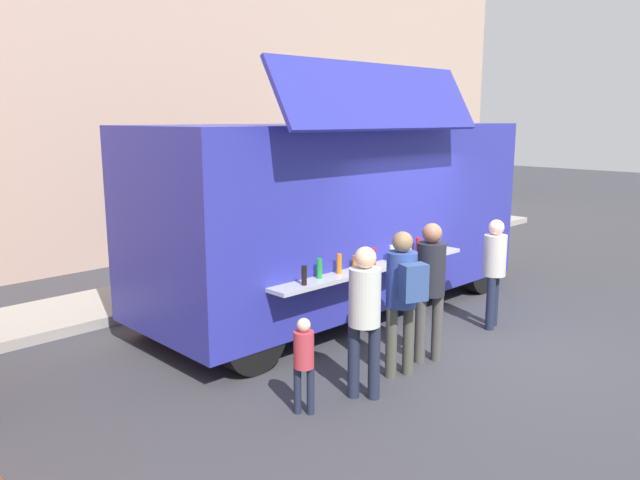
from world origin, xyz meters
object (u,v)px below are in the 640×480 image
object	(u,v)px
food_truck_main	(339,211)
trash_bin	(395,226)
customer_mid_with_backpack	(403,290)
child_near_queue	(304,357)
customer_rear_waiting	(365,309)
customer_front_ordering	(430,280)
customer_extra_browsing	(494,264)

from	to	relation	value
food_truck_main	trash_bin	bearing A→B (deg)	29.00
trash_bin	customer_mid_with_backpack	distance (m)	7.39
customer_mid_with_backpack	child_near_queue	distance (m)	1.53
customer_rear_waiting	customer_mid_with_backpack	bearing A→B (deg)	-30.60
trash_bin	customer_front_ordering	bearing A→B (deg)	-138.35
customer_rear_waiting	child_near_queue	world-z (taller)	customer_rear_waiting
customer_front_ordering	customer_extra_browsing	size ratio (longest dim) A/B	1.10
customer_front_ordering	child_near_queue	distance (m)	2.12
customer_extra_browsing	child_near_queue	size ratio (longest dim) A/B	1.55
trash_bin	customer_mid_with_backpack	world-z (taller)	customer_mid_with_backpack
customer_front_ordering	customer_mid_with_backpack	bearing A→B (deg)	123.10
trash_bin	customer_rear_waiting	world-z (taller)	customer_rear_waiting
customer_mid_with_backpack	customer_rear_waiting	size ratio (longest dim) A/B	1.03
child_near_queue	customer_front_ordering	bearing A→B (deg)	-39.83
trash_bin	customer_front_ordering	size ratio (longest dim) A/B	0.60
child_near_queue	customer_extra_browsing	bearing A→B (deg)	-37.60
customer_front_ordering	customer_rear_waiting	xyz separation A→B (m)	(-1.36, -0.11, -0.04)
trash_bin	customer_rear_waiting	distance (m)	8.00
customer_front_ordering	child_near_queue	size ratio (longest dim) A/B	1.70
customer_mid_with_backpack	customer_rear_waiting	distance (m)	0.74
trash_bin	customer_front_ordering	xyz separation A→B (m)	(-5.12, -4.55, 0.52)
food_truck_main	customer_front_ordering	size ratio (longest dim) A/B	3.68
trash_bin	customer_extra_browsing	xyz separation A→B (m)	(-3.42, -4.47, 0.43)
trash_bin	customer_rear_waiting	size ratio (longest dim) A/B	0.62
child_near_queue	customer_mid_with_backpack	bearing A→B (deg)	-43.02
food_truck_main	customer_extra_browsing	distance (m)	2.44
trash_bin	customer_rear_waiting	bearing A→B (deg)	-144.26
customer_front_ordering	customer_rear_waiting	world-z (taller)	customer_front_ordering
customer_rear_waiting	customer_extra_browsing	distance (m)	3.07
customer_front_ordering	food_truck_main	bearing A→B (deg)	9.45
trash_bin	food_truck_main	bearing A→B (deg)	-152.07
food_truck_main	customer_rear_waiting	xyz separation A→B (m)	(-2.11, -2.34, -0.59)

